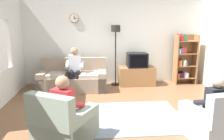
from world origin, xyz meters
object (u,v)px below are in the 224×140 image
at_px(floor_lamp, 116,38).
at_px(person_in_right_armchair, 212,103).
at_px(person_on_couch, 75,67).
at_px(armchair_near_bookshelf, 214,123).
at_px(tv_stand, 137,76).
at_px(couch, 73,79).
at_px(tv, 137,60).
at_px(person_in_left_armchair, 67,105).
at_px(bookshelf, 184,59).
at_px(armchair_near_window, 64,125).

distance_m(floor_lamp, person_in_right_armchair, 3.73).
bearing_deg(person_on_couch, armchair_near_bookshelf, -49.62).
xyz_separation_m(tv_stand, person_in_right_armchair, (0.62, -3.30, 0.32)).
distance_m(couch, tv, 2.01).
relative_size(floor_lamp, person_in_right_armchair, 1.65).
bearing_deg(floor_lamp, person_in_left_armchair, -109.31).
height_order(tv_stand, person_on_couch, person_on_couch).
height_order(bookshelf, armchair_near_bookshelf, bookshelf).
height_order(couch, tv_stand, couch).
relative_size(bookshelf, person_on_couch, 1.28).
xyz_separation_m(floor_lamp, person_on_couch, (-1.22, -0.54, -0.75)).
bearing_deg(couch, person_on_couch, -61.46).
bearing_deg(couch, floor_lamp, 18.49).
xyz_separation_m(armchair_near_window, armchair_near_bookshelf, (2.48, -0.14, 0.00)).
bearing_deg(armchair_near_bookshelf, person_in_left_armchair, 174.93).
distance_m(armchair_near_bookshelf, person_in_left_armchair, 2.47).
relative_size(armchair_near_bookshelf, person_in_right_armchair, 0.90).
height_order(armchair_near_bookshelf, person_on_couch, person_on_couch).
bearing_deg(bookshelf, tv_stand, -177.37).
bearing_deg(bookshelf, person_in_right_armchair, -104.87).
height_order(tv_stand, person_in_left_armchair, person_in_left_armchair).
height_order(floor_lamp, person_in_left_armchair, floor_lamp).
height_order(bookshelf, person_in_left_armchair, bookshelf).
distance_m(tv_stand, person_in_right_armchair, 3.38).
bearing_deg(person_on_couch, tv, 12.48).
xyz_separation_m(floor_lamp, person_in_right_armchair, (1.28, -3.40, -0.85)).
xyz_separation_m(bookshelf, armchair_near_window, (-3.36, -3.32, -0.49)).
bearing_deg(person_in_right_armchair, person_in_left_armchair, 176.96).
height_order(couch, bookshelf, bookshelf).
bearing_deg(person_in_left_armchair, couch, 92.64).
distance_m(bookshelf, armchair_near_bookshelf, 3.60).
height_order(tv, person_in_left_armchair, person_in_left_armchair).
relative_size(armchair_near_window, person_in_left_armchair, 1.04).
xyz_separation_m(tv, armchair_near_window, (-1.84, -3.23, -0.51)).
relative_size(tv, armchair_near_window, 0.52).
relative_size(armchair_near_bookshelf, person_on_couch, 0.82).
bearing_deg(bookshelf, floor_lamp, 179.23).
xyz_separation_m(tv_stand, armchair_near_bookshelf, (0.64, -3.39, 0.00)).
height_order(armchair_near_bookshelf, person_in_right_armchair, person_in_right_armchair).
bearing_deg(person_in_right_armchair, armchair_near_bookshelf, -79.31).
distance_m(couch, floor_lamp, 1.76).
xyz_separation_m(person_on_couch, person_in_right_armchair, (2.49, -2.86, -0.09)).
xyz_separation_m(tv, person_in_left_armchair, (-1.80, -3.15, -0.19)).
height_order(armchair_near_window, person_in_left_armchair, person_in_left_armchair).
relative_size(couch, person_in_left_armchair, 1.72).
xyz_separation_m(tv, armchair_near_bookshelf, (0.64, -3.37, -0.51)).
bearing_deg(tv_stand, person_in_left_armchair, -119.55).
xyz_separation_m(armchair_near_bookshelf, person_on_couch, (-2.51, 2.95, 0.41)).
bearing_deg(tv, armchair_near_bookshelf, -79.24).
xyz_separation_m(bookshelf, person_in_left_armchair, (-3.32, -3.24, -0.18)).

